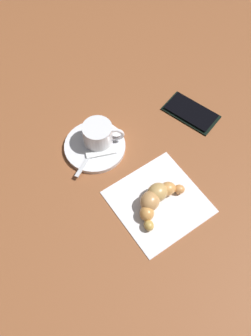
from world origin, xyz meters
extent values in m
plane|color=brown|center=(0.00, 0.00, 0.00)|extent=(1.80, 1.80, 0.00)
cylinder|color=white|center=(0.10, 0.04, 0.01)|extent=(0.15, 0.15, 0.01)
cylinder|color=white|center=(0.10, 0.03, 0.04)|extent=(0.07, 0.07, 0.06)
cylinder|color=#371F0E|center=(0.10, 0.03, 0.06)|extent=(0.06, 0.06, 0.00)
torus|color=white|center=(0.08, -0.01, 0.04)|extent=(0.03, 0.04, 0.04)
cube|color=silver|center=(0.07, 0.07, 0.01)|extent=(0.07, 0.10, 0.00)
ellipsoid|color=silver|center=(0.11, 0.01, 0.02)|extent=(0.03, 0.03, 0.01)
cube|color=white|center=(0.07, 0.04, 0.01)|extent=(0.04, 0.07, 0.01)
cube|color=white|center=(-0.10, -0.01, 0.00)|extent=(0.20, 0.20, 0.00)
ellipsoid|color=#D88D4C|center=(-0.11, -0.06, 0.01)|extent=(0.03, 0.03, 0.02)
ellipsoid|color=#D89750|center=(-0.09, -0.04, 0.02)|extent=(0.04, 0.04, 0.03)
ellipsoid|color=tan|center=(-0.09, -0.01, 0.02)|extent=(0.05, 0.05, 0.04)
ellipsoid|color=tan|center=(-0.10, 0.01, 0.02)|extent=(0.06, 0.06, 0.04)
ellipsoid|color=#D28F49|center=(-0.12, 0.03, 0.02)|extent=(0.05, 0.05, 0.03)
ellipsoid|color=tan|center=(-0.14, 0.04, 0.01)|extent=(0.03, 0.03, 0.02)
cube|color=black|center=(0.06, -0.22, 0.00)|extent=(0.15, 0.12, 0.01)
cube|color=black|center=(0.06, -0.22, 0.01)|extent=(0.14, 0.10, 0.00)
camera|label=1|loc=(-0.36, 0.24, 0.75)|focal=39.74mm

